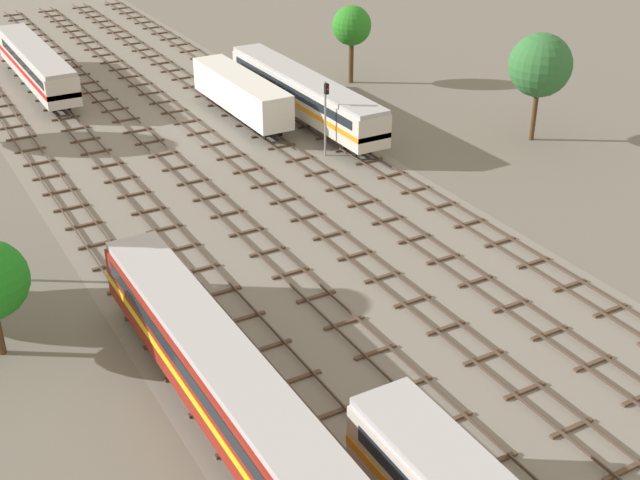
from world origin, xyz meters
The scene contains 15 objects.
ground_plane centered at (0.00, 56.00, 0.00)m, with size 480.00×480.00×0.00m, color slate.
ballast_bed centered at (0.00, 56.00, 0.00)m, with size 25.71×176.00×0.01m, color gray.
track_far_left centered at (-10.86, 57.00, 0.14)m, with size 2.40×126.00×0.29m.
track_left centered at (-6.51, 57.00, 0.14)m, with size 2.40×126.00×0.29m.
track_centre_left centered at (-2.17, 57.00, 0.14)m, with size 2.40×126.00×0.29m.
track_centre centered at (2.17, 57.00, 0.14)m, with size 2.40×126.00×0.29m.
track_centre_right centered at (6.51, 57.00, 0.14)m, with size 2.40×126.00×0.29m.
track_right centered at (10.86, 57.00, 0.14)m, with size 2.40×126.00×0.29m.
passenger_coach_far_left_mid centered at (-10.86, 33.83, 2.61)m, with size 2.96×22.00×3.80m.
passenger_coach_right_midfar centered at (10.86, 65.75, 2.61)m, with size 2.96×22.00×3.80m.
freight_boxcar_centre_right_far centered at (6.52, 68.79, 2.45)m, with size 2.87×14.00×3.60m.
diesel_railcar_left_farther centered at (-6.51, 85.73, 2.60)m, with size 2.96×20.50×3.80m.
signal_post_nearest centered at (8.68, 58.29, 3.68)m, with size 0.28×0.47×5.83m.
lineside_tree_3 centered at (24.80, 53.08, 6.08)m, with size 4.94×4.94×8.57m.
lineside_tree_4 centered at (20.18, 73.35, 5.42)m, with size 3.70×3.70×7.34m.
Camera 1 is at (-21.53, 6.01, 24.41)m, focal length 47.34 mm.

